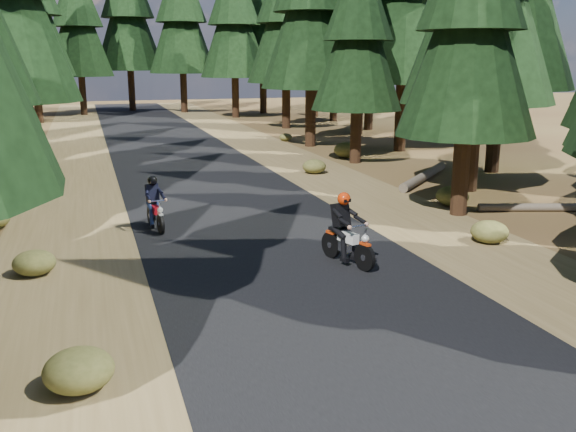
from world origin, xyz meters
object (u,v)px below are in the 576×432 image
Objects in this scene: log_near at (424,176)px; log_far at (539,207)px; rider_lead at (348,241)px; rider_follow at (155,212)px.

log_near is 1.45× the size of log_far.
rider_lead is at bearing -140.80° from log_far.
log_far is at bearing -127.45° from log_near.
rider_follow is at bearing -169.25° from log_far.
rider_follow reaches higher than log_near.
rider_follow is (-10.15, -4.14, 0.31)m from log_near.
log_far is (0.76, -5.40, -0.04)m from log_near.
rider_lead reaches higher than log_far.
rider_follow is at bearing 156.75° from log_near.
log_near is 2.81× the size of rider_lead.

